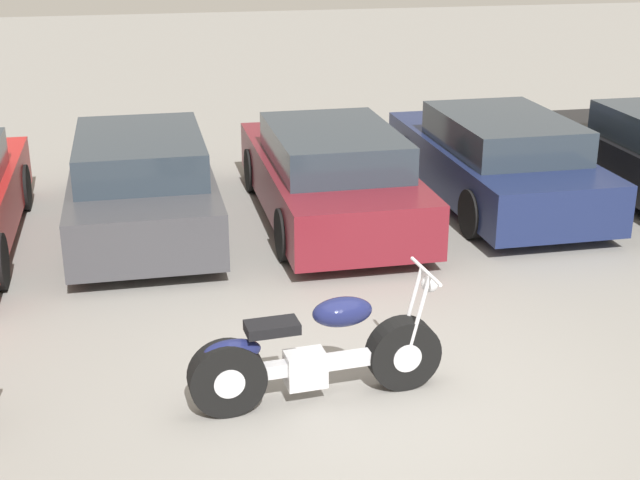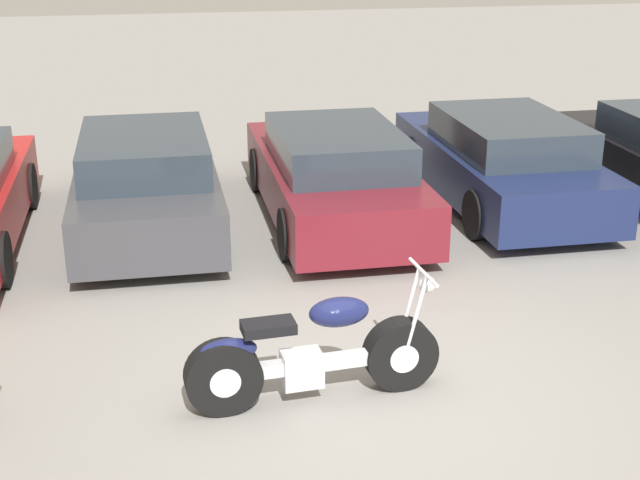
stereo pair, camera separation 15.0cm
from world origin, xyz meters
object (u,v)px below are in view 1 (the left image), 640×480
Objects in this scene: parked_car_dark_grey at (142,181)px; parked_car_navy at (495,159)px; motorcycle at (314,356)px; parked_car_maroon at (329,175)px.

parked_car_navy is at bearing 0.49° from parked_car_dark_grey.
motorcycle is 0.49× the size of parked_car_dark_grey.
parked_car_dark_grey is 1.00× the size of parked_car_navy.
motorcycle is 4.96m from parked_car_dark_grey.
parked_car_navy is at bearing 5.82° from parked_car_maroon.
parked_car_navy is at bearing 53.18° from motorcycle.
parked_car_navy is (2.46, 0.25, 0.00)m from parked_car_maroon.
parked_car_maroon is at bearing -4.85° from parked_car_dark_grey.
parked_car_navy is (3.61, 4.82, 0.21)m from motorcycle.
parked_car_maroon is (2.46, -0.21, 0.00)m from parked_car_dark_grey.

